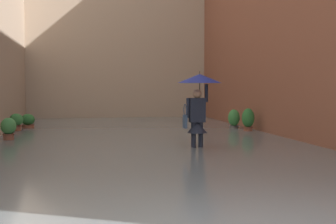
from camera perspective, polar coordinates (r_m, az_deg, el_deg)
name	(u,v)px	position (r m, az deg, el deg)	size (l,w,h in m)	color
ground_plane	(144,146)	(13.91, -2.77, -3.89)	(60.00, 60.00, 0.00)	#605B56
flood_water	(144,142)	(13.90, -2.77, -3.53)	(9.00, 24.22, 0.18)	slate
person_wading	(198,95)	(12.11, 3.53, 1.97)	(1.09, 1.09, 2.04)	#4C4233
potted_plant_mid_right	(16,123)	(17.15, -17.06, -1.22)	(0.45, 0.45, 0.75)	brown
potted_plant_far_right	(28,123)	(18.24, -15.84, -1.21)	(0.48, 0.48, 0.67)	#9E563D
potted_plant_far_left	(234,120)	(17.45, 7.60, -0.95)	(0.41, 0.41, 0.84)	#66605B
potted_plant_mid_left	(248,121)	(16.55, 9.21, -0.98)	(0.41, 0.41, 0.92)	brown
potted_plant_near_right	(9,130)	(14.45, -17.89, -1.95)	(0.43, 0.43, 0.79)	brown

